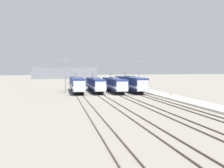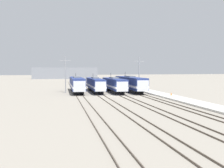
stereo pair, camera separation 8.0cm
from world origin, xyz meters
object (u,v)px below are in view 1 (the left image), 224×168
(locomotive_far_left, at_px, (77,84))
(locomotive_far_right, at_px, (130,83))
(catenary_tower_right, at_px, (139,73))
(locomotive_center_left, at_px, (95,84))
(traffic_cone, at_px, (171,94))
(locomotive_center_right, at_px, (114,84))
(catenary_tower_left, at_px, (65,73))

(locomotive_far_left, relative_size, locomotive_far_right, 0.92)
(locomotive_far_right, relative_size, catenary_tower_right, 2.14)
(locomotive_center_left, relative_size, traffic_cone, 24.48)
(catenary_tower_right, bearing_deg, locomotive_center_left, -179.95)
(locomotive_center_right, bearing_deg, locomotive_far_left, 165.38)
(locomotive_far_left, relative_size, locomotive_center_right, 1.11)
(catenary_tower_right, bearing_deg, traffic_cone, -78.95)
(locomotive_center_left, xyz_separation_m, locomotive_center_right, (4.76, -1.48, 0.00))
(locomotive_far_right, bearing_deg, catenary_tower_left, 179.13)
(locomotive_far_left, distance_m, catenary_tower_right, 17.17)
(catenary_tower_left, distance_m, traffic_cone, 26.36)
(locomotive_far_left, relative_size, locomotive_center_left, 1.09)
(locomotive_far_left, distance_m, locomotive_center_left, 4.86)
(locomotive_center_left, xyz_separation_m, traffic_cone, (14.72, -13.23, -1.40))
(catenary_tower_left, bearing_deg, locomotive_far_left, 18.93)
(locomotive_far_left, relative_size, traffic_cone, 26.78)
(locomotive_far_left, height_order, traffic_cone, locomotive_far_left)
(locomotive_far_left, distance_m, locomotive_center_right, 9.83)
(locomotive_center_left, bearing_deg, catenary_tower_right, 0.05)
(locomotive_far_left, bearing_deg, locomotive_far_right, -5.00)
(locomotive_far_right, bearing_deg, locomotive_center_left, 178.50)
(locomotive_far_right, height_order, catenary_tower_left, catenary_tower_left)
(locomotive_center_right, bearing_deg, locomotive_center_left, 162.70)
(locomotive_center_right, relative_size, locomotive_far_right, 0.83)
(catenary_tower_right, distance_m, traffic_cone, 14.19)
(locomotive_center_left, bearing_deg, locomotive_far_right, -1.50)
(locomotive_far_left, bearing_deg, traffic_cone, -36.14)
(catenary_tower_left, bearing_deg, locomotive_center_left, -0.07)
(locomotive_center_left, bearing_deg, locomotive_far_left, 168.12)
(catenary_tower_left, bearing_deg, locomotive_far_right, -0.87)
(locomotive_center_right, xyz_separation_m, locomotive_far_right, (4.76, 1.23, 0.14))
(locomotive_far_left, distance_m, locomotive_far_right, 14.32)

